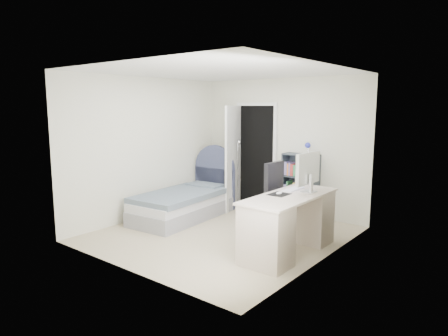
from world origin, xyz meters
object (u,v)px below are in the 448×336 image
Objects in this scene: bookcase at (300,188)px; desk at (290,221)px; nightstand at (227,185)px; floor_lamp at (238,181)px; bed at (186,202)px; office_chair at (281,196)px.

bookcase reaches higher than desk.
floor_lamp reaches higher than nightstand.
bed is 3.44× the size of nightstand.
bookcase is 1.18m from office_chair.
floor_lamp is 1.82m from office_chair.
bookcase is 1.20× the size of office_chair.
floor_lamp reaches higher than office_chair.
desk is (2.34, -0.40, 0.16)m from bed.
floor_lamp is (0.37, -0.11, 0.15)m from nightstand.
bookcase is at bearing 113.45° from desk.
desk is at bearing -37.09° from floor_lamp.
floor_lamp is at bearing -16.91° from nightstand.
nightstand is 0.53× the size of office_chair.
desk is 0.74m from office_chair.
bed is at bearing -88.55° from nightstand.
office_chair is at bearing -76.48° from bookcase.
floor_lamp is 0.99× the size of bookcase.
desk is 1.45× the size of office_chair.
desk reaches higher than office_chair.
bed is 2.38m from desk.
floor_lamp is 1.28m from bookcase.
nightstand is at bearing 163.09° from floor_lamp.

